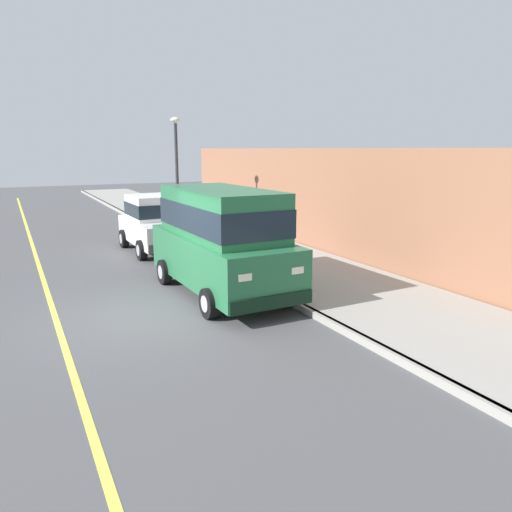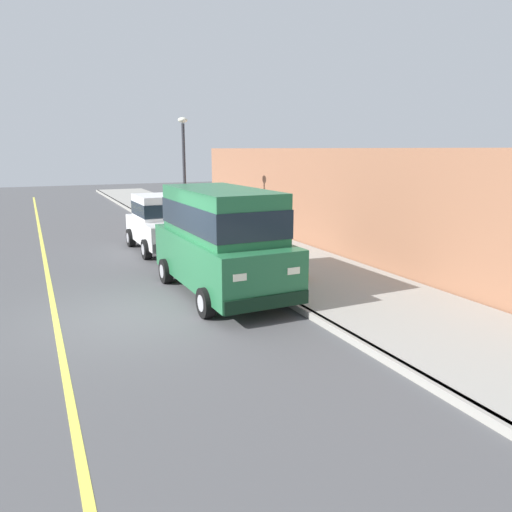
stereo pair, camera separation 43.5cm
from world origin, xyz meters
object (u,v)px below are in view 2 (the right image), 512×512
car_green_van (221,236)px  dog_tan (304,267)px  car_white_hatchback (162,222)px  street_lamp (184,163)px

car_green_van → dog_tan: 2.44m
dog_tan → car_green_van: bearing=177.5°
car_green_van → car_white_hatchback: size_ratio=1.29×
car_green_van → dog_tan: (2.24, -0.10, -0.97)m
car_white_hatchback → street_lamp: street_lamp is taller
car_green_van → street_lamp: 7.76m
car_green_van → street_lamp: street_lamp is taller
car_green_van → car_white_hatchback: 5.75m
car_green_van → street_lamp: size_ratio=1.12×
car_green_van → street_lamp: bearing=79.5°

